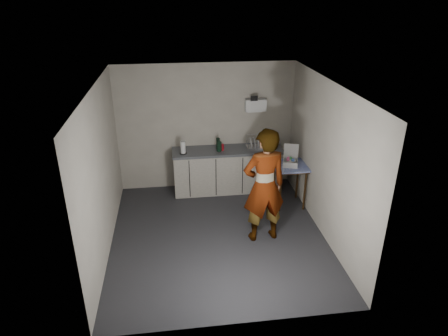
{
  "coord_description": "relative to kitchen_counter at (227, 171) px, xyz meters",
  "views": [
    {
      "loc": [
        -0.66,
        -5.75,
        3.91
      ],
      "look_at": [
        0.16,
        0.45,
        1.07
      ],
      "focal_mm": 32.0,
      "sensor_mm": 36.0,
      "label": 1
    }
  ],
  "objects": [
    {
      "name": "paper_towel",
      "position": [
        -0.9,
        -0.11,
        0.61
      ],
      "size": [
        0.14,
        0.14,
        0.26
      ],
      "color": "black",
      "rests_on": "kitchen_counter"
    },
    {
      "name": "wall_back",
      "position": [
        -0.4,
        0.29,
        0.87
      ],
      "size": [
        3.6,
        0.02,
        2.6
      ],
      "primitive_type": "cube",
      "color": "#B5AD9E",
      "rests_on": "ground"
    },
    {
      "name": "ground",
      "position": [
        -0.4,
        -1.7,
        -0.43
      ],
      "size": [
        4.0,
        4.0,
        0.0
      ],
      "primitive_type": "plane",
      "color": "#242529",
      "rests_on": "ground"
    },
    {
      "name": "wall_left",
      "position": [
        -2.19,
        -1.7,
        0.87
      ],
      "size": [
        0.02,
        4.0,
        2.6
      ],
      "primitive_type": "cube",
      "color": "#B5AD9E",
      "rests_on": "ground"
    },
    {
      "name": "ceiling",
      "position": [
        -0.4,
        -1.7,
        2.17
      ],
      "size": [
        3.6,
        4.0,
        0.01
      ],
      "primitive_type": "cube",
      "color": "silver",
      "rests_on": "wall_back"
    },
    {
      "name": "bakery_box",
      "position": [
        1.09,
        -0.79,
        0.5
      ],
      "size": [
        0.35,
        0.35,
        0.39
      ],
      "rotation": [
        0.0,
        0.0,
        -0.31
      ],
      "color": "white",
      "rests_on": "side_table"
    },
    {
      "name": "soda_can",
      "position": [
        -0.11,
        -0.04,
        0.55
      ],
      "size": [
        0.07,
        0.07,
        0.13
      ],
      "primitive_type": "cylinder",
      "color": "red",
      "rests_on": "kitchen_counter"
    },
    {
      "name": "side_table",
      "position": [
        1.1,
        -0.78,
        0.31
      ],
      "size": [
        0.65,
        0.65,
        0.84
      ],
      "rotation": [
        0.0,
        0.0,
        0.0
      ],
      "color": "#321C0B",
      "rests_on": "ground"
    },
    {
      "name": "standing_man",
      "position": [
        0.34,
        -1.85,
        0.56
      ],
      "size": [
        0.78,
        0.57,
        1.96
      ],
      "primitive_type": "imported",
      "rotation": [
        0.0,
        0.0,
        3.28
      ],
      "color": "#B2A593",
      "rests_on": "ground"
    },
    {
      "name": "wall_right",
      "position": [
        1.39,
        -1.7,
        0.87
      ],
      "size": [
        0.02,
        4.0,
        2.6
      ],
      "primitive_type": "cube",
      "color": "#B5AD9E",
      "rests_on": "ground"
    },
    {
      "name": "soap_bottle",
      "position": [
        -0.18,
        -0.09,
        0.62
      ],
      "size": [
        0.13,
        0.14,
        0.28
      ],
      "primitive_type": "imported",
      "rotation": [
        0.0,
        0.0,
        0.29
      ],
      "color": "black",
      "rests_on": "kitchen_counter"
    },
    {
      "name": "dish_rack",
      "position": [
        0.57,
        0.05,
        0.54
      ],
      "size": [
        0.35,
        0.26,
        0.25
      ],
      "color": "white",
      "rests_on": "kitchen_counter"
    },
    {
      "name": "wall_shelf",
      "position": [
        0.6,
        0.22,
        1.32
      ],
      "size": [
        0.42,
        0.18,
        0.37
      ],
      "color": "white",
      "rests_on": "ground"
    },
    {
      "name": "kitchen_counter",
      "position": [
        0.0,
        0.0,
        0.0
      ],
      "size": [
        2.24,
        0.62,
        0.91
      ],
      "color": "black",
      "rests_on": "ground"
    },
    {
      "name": "dark_bottle",
      "position": [
        -0.19,
        0.06,
        0.6
      ],
      "size": [
        0.07,
        0.07,
        0.23
      ],
      "primitive_type": "cylinder",
      "color": "black",
      "rests_on": "kitchen_counter"
    }
  ]
}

